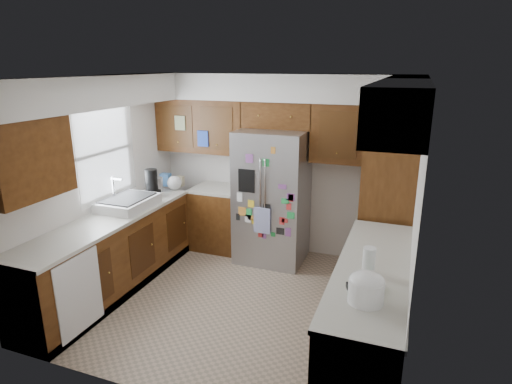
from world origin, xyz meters
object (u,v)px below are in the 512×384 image
fridge (272,197)px  rice_cooker (366,287)px  pantry (389,197)px  paper_towel (369,261)px

fridge → rice_cooker: fridge is taller
pantry → rice_cooker: 2.25m
rice_cooker → paper_towel: (-0.03, 0.46, -0.00)m
pantry → fridge: 1.51m
pantry → paper_towel: (-0.03, -1.79, -0.04)m
rice_cooker → fridge: bearing=123.0°
fridge → paper_towel: 2.36m
pantry → fridge: size_ratio=1.19×
fridge → rice_cooker: bearing=-57.0°
pantry → fridge: bearing=177.9°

